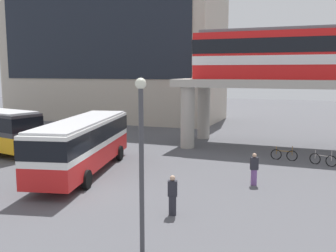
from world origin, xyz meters
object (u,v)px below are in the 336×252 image
bus_main (83,140)px  bicycle_silver (323,160)px  station_building (114,43)px  pedestrian_waiting_near_stop (172,196)px  pedestrian_near_building (254,170)px  bicycle_brown (284,155)px

bus_main → bicycle_silver: size_ratio=6.71×
station_building → pedestrian_waiting_near_stop: station_building is taller
bicycle_silver → pedestrian_near_building: size_ratio=0.97×
station_building → pedestrian_waiting_near_stop: size_ratio=15.54×
bus_main → pedestrian_near_building: bearing=6.4°
bicycle_silver → pedestrian_near_building: 7.05m
bicycle_brown → bus_main: bearing=-144.4°
bicycle_brown → pedestrian_waiting_near_stop: (-3.56, -12.39, 0.45)m
station_building → pedestrian_near_building: (21.38, -23.78, -8.80)m
bicycle_silver → pedestrian_waiting_near_stop: bearing=-117.2°
pedestrian_waiting_near_stop → pedestrian_near_building: pedestrian_near_building is taller
station_building → bicycle_silver: 31.90m
station_building → pedestrian_waiting_near_stop: (18.84, -29.46, -8.81)m
bus_main → bicycle_brown: bus_main is taller
bicycle_silver → pedestrian_near_building: pedestrian_near_building is taller
station_building → bicycle_silver: station_building is taller
bus_main → pedestrian_waiting_near_stop: size_ratio=6.57×
pedestrian_waiting_near_stop → bus_main: bearing=148.0°
bicycle_silver → bicycle_brown: bearing=166.1°
station_building → pedestrian_near_building: station_building is taller
bicycle_brown → pedestrian_waiting_near_stop: pedestrian_waiting_near_stop is taller
bicycle_brown → pedestrian_waiting_near_stop: bearing=-106.0°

